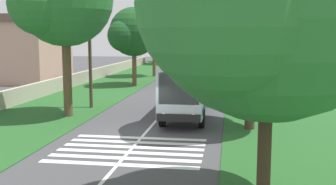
# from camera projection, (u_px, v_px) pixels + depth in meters

# --- Properties ---
(ground) EXTENTS (160.00, 160.00, 0.00)m
(ground) POSITION_uv_depth(u_px,v_px,m) (147.00, 132.00, 22.75)
(ground) COLOR #424244
(grass_verge_left) EXTENTS (120.00, 8.00, 0.04)m
(grass_verge_left) POSITION_uv_depth(u_px,v_px,m) (93.00, 92.00, 38.66)
(grass_verge_left) COLOR #235623
(grass_verge_left) RESTS_ON ground
(grass_verge_right) EXTENTS (120.00, 8.00, 0.04)m
(grass_verge_right) POSITION_uv_depth(u_px,v_px,m) (272.00, 96.00, 36.23)
(grass_verge_right) COLOR #235623
(grass_verge_right) RESTS_ON ground
(centre_line) EXTENTS (110.00, 0.16, 0.01)m
(centre_line) POSITION_uv_depth(u_px,v_px,m) (180.00, 94.00, 37.44)
(centre_line) COLOR silver
(centre_line) RESTS_ON ground
(coach_bus) EXTENTS (11.16, 2.62, 3.73)m
(coach_bus) POSITION_uv_depth(u_px,v_px,m) (189.00, 83.00, 27.50)
(coach_bus) COLOR silver
(coach_bus) RESTS_ON ground
(zebra_crossing) EXTENTS (4.95, 6.80, 0.01)m
(zebra_crossing) POSITION_uv_depth(u_px,v_px,m) (131.00, 150.00, 19.16)
(zebra_crossing) COLOR silver
(zebra_crossing) RESTS_ON ground
(trailing_car_0) EXTENTS (4.30, 1.78, 1.43)m
(trailing_car_0) POSITION_uv_depth(u_px,v_px,m) (177.00, 76.00, 47.20)
(trailing_car_0) COLOR gray
(trailing_car_0) RESTS_ON ground
(trailing_car_1) EXTENTS (4.30, 1.78, 1.43)m
(trailing_car_1) POSITION_uv_depth(u_px,v_px,m) (208.00, 70.00, 55.15)
(trailing_car_1) COLOR black
(trailing_car_1) RESTS_ON ground
(trailing_car_2) EXTENTS (4.30, 1.78, 1.43)m
(trailing_car_2) POSITION_uv_depth(u_px,v_px,m) (188.00, 66.00, 62.64)
(trailing_car_2) COLOR #B7A893
(trailing_car_2) RESTS_ON ground
(trailing_car_3) EXTENTS (4.30, 1.78, 1.43)m
(trailing_car_3) POSITION_uv_depth(u_px,v_px,m) (191.00, 64.00, 67.87)
(trailing_car_3) COLOR gold
(trailing_car_3) RESTS_ON ground
(trailing_minibus_0) EXTENTS (6.00, 2.14, 2.53)m
(trailing_minibus_0) POSITION_uv_depth(u_px,v_px,m) (196.00, 56.00, 76.79)
(trailing_minibus_0) COLOR #CC4C33
(trailing_minibus_0) RESTS_ON ground
(roadside_tree_left_0) EXTENTS (6.30, 5.13, 8.20)m
(roadside_tree_left_0) POSITION_uv_depth(u_px,v_px,m) (133.00, 33.00, 43.04)
(roadside_tree_left_0) COLOR brown
(roadside_tree_left_0) RESTS_ON grass_verge_left
(roadside_tree_left_1) EXTENTS (8.18, 6.78, 9.78)m
(roadside_tree_left_1) POSITION_uv_depth(u_px,v_px,m) (176.00, 30.00, 75.61)
(roadside_tree_left_1) COLOR #3D2D1E
(roadside_tree_left_1) RESTS_ON grass_verge_left
(roadside_tree_left_2) EXTENTS (7.12, 6.16, 10.68)m
(roadside_tree_left_2) POSITION_uv_depth(u_px,v_px,m) (62.00, 1.00, 26.03)
(roadside_tree_left_2) COLOR brown
(roadside_tree_left_2) RESTS_ON grass_verge_left
(roadside_tree_left_3) EXTENTS (6.14, 4.98, 10.47)m
(roadside_tree_left_3) POSITION_uv_depth(u_px,v_px,m) (153.00, 15.00, 52.28)
(roadside_tree_left_3) COLOR brown
(roadside_tree_left_3) RESTS_ON grass_verge_left
(roadside_tree_left_4) EXTENTS (6.82, 6.09, 11.35)m
(roadside_tree_left_4) POSITION_uv_depth(u_px,v_px,m) (181.00, 21.00, 81.65)
(roadside_tree_left_4) COLOR brown
(roadside_tree_left_4) RESTS_ON grass_verge_left
(roadside_tree_right_0) EXTENTS (5.49, 4.57, 8.43)m
(roadside_tree_right_0) POSITION_uv_depth(u_px,v_px,m) (237.00, 32.00, 81.68)
(roadside_tree_right_0) COLOR #4C3826
(roadside_tree_right_0) RESTS_ON grass_verge_right
(roadside_tree_right_1) EXTENTS (6.69, 5.61, 9.68)m
(roadside_tree_right_1) POSITION_uv_depth(u_px,v_px,m) (237.00, 24.00, 50.88)
(roadside_tree_right_1) COLOR #3D2D1E
(roadside_tree_right_1) RESTS_ON grass_verge_right
(roadside_tree_right_2) EXTENTS (8.07, 7.17, 12.12)m
(roadside_tree_right_2) POSITION_uv_depth(u_px,v_px,m) (237.00, 17.00, 71.05)
(roadside_tree_right_2) COLOR #4C3826
(roadside_tree_right_2) RESTS_ON grass_verge_right
(utility_pole) EXTENTS (0.24, 1.40, 7.64)m
(utility_pole) POSITION_uv_depth(u_px,v_px,m) (90.00, 53.00, 29.69)
(utility_pole) COLOR #473828
(utility_pole) RESTS_ON grass_verge_left
(roadside_wall) EXTENTS (70.00, 0.40, 1.29)m
(roadside_wall) POSITION_uv_depth(u_px,v_px,m) (78.00, 79.00, 43.97)
(roadside_wall) COLOR #B2A893
(roadside_wall) RESTS_ON grass_verge_left
(roadside_building) EXTENTS (9.82, 8.51, 7.54)m
(roadside_building) POSITION_uv_depth(u_px,v_px,m) (25.00, 48.00, 47.66)
(roadside_building) COLOR tan
(roadside_building) RESTS_ON ground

